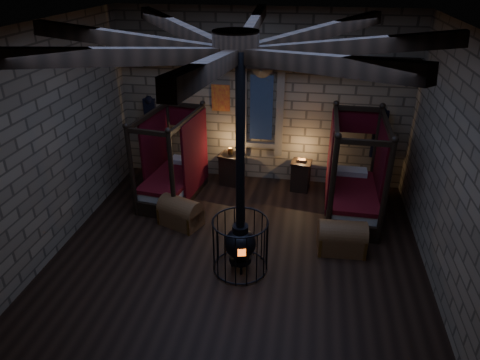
% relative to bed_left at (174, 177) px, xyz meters
% --- Properties ---
extents(room, '(7.02, 7.02, 4.29)m').
position_rel_bed_left_xyz_m(room, '(1.90, -2.08, 3.23)').
color(room, black).
rests_on(room, ground).
extents(bed_left, '(1.28, 2.08, 2.06)m').
position_rel_bed_left_xyz_m(bed_left, '(0.00, 0.00, 0.00)').
color(bed_left, black).
rests_on(bed_left, ground).
extents(bed_right, '(1.14, 2.12, 2.20)m').
position_rel_bed_left_xyz_m(bed_right, '(4.11, -0.08, 0.03)').
color(bed_right, black).
rests_on(bed_right, ground).
extents(trunk_left, '(1.01, 0.84, 0.64)m').
position_rel_bed_left_xyz_m(trunk_left, '(0.50, -1.17, -0.23)').
color(trunk_left, brown).
rests_on(trunk_left, ground).
extents(trunk_right, '(0.94, 0.63, 0.66)m').
position_rel_bed_left_xyz_m(trunk_right, '(3.86, -1.55, -0.22)').
color(trunk_right, brown).
rests_on(trunk_right, ground).
extents(nightstand_left, '(0.58, 0.57, 0.97)m').
position_rel_bed_left_xyz_m(nightstand_left, '(1.20, 0.89, -0.10)').
color(nightstand_left, black).
rests_on(nightstand_left, ground).
extents(nightstand_right, '(0.52, 0.51, 0.82)m').
position_rel_bed_left_xyz_m(nightstand_right, '(2.96, 0.85, -0.13)').
color(nightstand_right, black).
rests_on(nightstand_right, ground).
extents(stove, '(1.01, 1.01, 4.05)m').
position_rel_bed_left_xyz_m(stove, '(2.01, -2.42, 0.11)').
color(stove, black).
rests_on(stove, ground).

